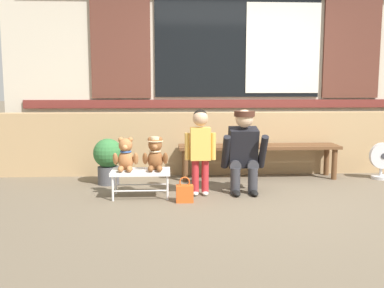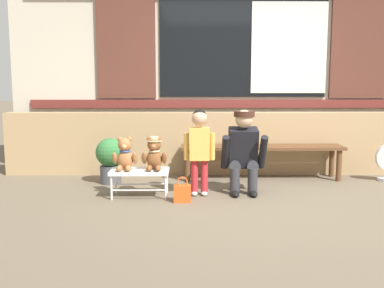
% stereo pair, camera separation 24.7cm
% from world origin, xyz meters
% --- Properties ---
extents(ground_plane, '(60.00, 60.00, 0.00)m').
position_xyz_m(ground_plane, '(0.00, 0.00, 0.00)').
color(ground_plane, brown).
extents(brick_low_wall, '(6.56, 0.25, 0.85)m').
position_xyz_m(brick_low_wall, '(0.00, 1.43, 0.42)').
color(brick_low_wall, tan).
rests_on(brick_low_wall, ground).
extents(shop_facade, '(6.69, 0.26, 3.46)m').
position_xyz_m(shop_facade, '(0.00, 1.94, 1.74)').
color(shop_facade, beige).
rests_on(shop_facade, ground).
extents(wooden_bench_long, '(2.10, 0.40, 0.44)m').
position_xyz_m(wooden_bench_long, '(0.17, 1.06, 0.37)').
color(wooden_bench_long, brown).
rests_on(wooden_bench_long, ground).
extents(small_display_bench, '(0.64, 0.36, 0.30)m').
position_xyz_m(small_display_bench, '(-1.33, 0.16, 0.27)').
color(small_display_bench, silver).
rests_on(small_display_bench, ground).
extents(teddy_bear_plain, '(0.28, 0.26, 0.36)m').
position_xyz_m(teddy_bear_plain, '(-1.49, 0.16, 0.46)').
color(teddy_bear_plain, '#A86B3D').
rests_on(teddy_bear_plain, small_display_bench).
extents(teddy_bear_with_hat, '(0.28, 0.27, 0.36)m').
position_xyz_m(teddy_bear_with_hat, '(-1.17, 0.16, 0.47)').
color(teddy_bear_with_hat, brown).
rests_on(teddy_bear_with_hat, small_display_bench).
extents(child_standing, '(0.35, 0.18, 0.96)m').
position_xyz_m(child_standing, '(-0.67, 0.21, 0.59)').
color(child_standing, '#B7282D').
rests_on(child_standing, ground).
extents(adult_crouching, '(0.50, 0.49, 0.95)m').
position_xyz_m(adult_crouching, '(-0.16, 0.31, 0.48)').
color(adult_crouching, '#333338').
rests_on(adult_crouching, ground).
extents(handbag_on_ground, '(0.18, 0.11, 0.27)m').
position_xyz_m(handbag_on_ground, '(-0.86, -0.08, 0.10)').
color(handbag_on_ground, '#DB561E').
rests_on(handbag_on_ground, ground).
extents(potted_plant, '(0.36, 0.36, 0.57)m').
position_xyz_m(potted_plant, '(-1.77, 0.82, 0.32)').
color(potted_plant, '#4C4C51').
rests_on(potted_plant, ground).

